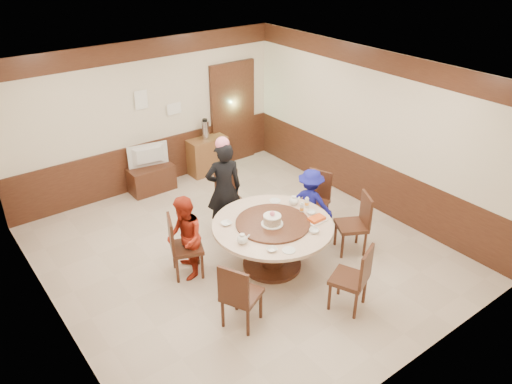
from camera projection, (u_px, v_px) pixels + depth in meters
room at (241, 192)px, 7.35m from camera, size 6.00×6.04×2.84m
banquet_table at (272, 236)px, 7.29m from camera, size 1.76×1.76×0.78m
chair_0 at (313, 210)px, 8.41m from camera, size 0.57×0.56×0.97m
chair_1 at (232, 211)px, 8.38m from camera, size 0.49×0.50×0.97m
chair_2 at (186, 256)px, 7.25m from camera, size 0.58×0.57×0.97m
chair_3 at (241, 305)px, 6.33m from camera, size 0.59×0.59×0.97m
chair_4 at (349, 288)px, 6.61m from camera, size 0.58×0.58×0.97m
chair_5 at (352, 234)px, 7.77m from camera, size 0.60×0.60×0.97m
person_standing at (224, 189)px, 8.00m from camera, size 0.69×0.56×1.62m
person_red at (185, 238)px, 7.07m from camera, size 0.67×0.75×1.27m
person_blue at (310, 203)px, 8.08m from camera, size 0.74×0.86×1.16m
birthday_cake at (272, 220)px, 7.09m from camera, size 0.32×0.32×0.21m
teapot_left at (242, 239)px, 6.73m from camera, size 0.17×0.15×0.13m
teapot_right at (294, 201)px, 7.66m from camera, size 0.17×0.15×0.13m
bowl_0 at (226, 223)px, 7.16m from camera, size 0.15×0.15×0.04m
bowl_1 at (314, 231)px, 6.98m from camera, size 0.14×0.14×0.05m
bowl_2 at (272, 250)px, 6.59m from camera, size 0.14×0.14×0.03m
bowl_3 at (311, 213)px, 7.43m from camera, size 0.13×0.13×0.04m
saucer_near at (289, 250)px, 6.60m from camera, size 0.18×0.18×0.01m
saucer_far at (275, 201)px, 7.78m from camera, size 0.18×0.18×0.01m
shrimp_platter at (317, 219)px, 7.24m from camera, size 0.30×0.20×0.06m
bottle_0 at (302, 208)px, 7.42m from camera, size 0.06×0.06×0.16m
bottle_1 at (307, 203)px, 7.56m from camera, size 0.06×0.06×0.16m
tv_stand at (151, 179)px, 9.57m from camera, size 0.85×0.45×0.50m
television at (149, 156)px, 9.34m from camera, size 0.77×0.23×0.44m
side_cabinet at (208, 156)px, 10.22m from camera, size 0.80×0.40×0.75m
thermos at (205, 130)px, 9.94m from camera, size 0.15×0.15×0.38m
notice_left at (141, 100)px, 9.03m from camera, size 0.25×0.00×0.35m
notice_right at (174, 109)px, 9.52m from camera, size 0.30×0.00×0.22m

